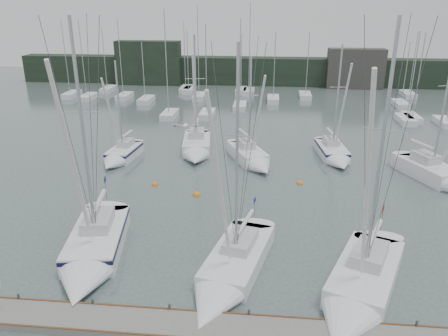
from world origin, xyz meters
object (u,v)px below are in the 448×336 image
at_px(sailboat_near_left, 92,255).
at_px(buoy_b, 300,184).
at_px(sailboat_mid_b, 196,149).
at_px(sailboat_mid_d, 335,155).
at_px(sailboat_near_center, 227,278).
at_px(buoy_c, 155,185).
at_px(sailboat_near_right, 357,295).
at_px(sailboat_mid_e, 442,177).
at_px(sailboat_mid_c, 253,159).
at_px(sailboat_mid_a, 120,156).
at_px(buoy_a, 196,195).

distance_m(sailboat_near_left, buoy_b, 19.18).
xyz_separation_m(sailboat_mid_b, buoy_b, (10.18, -6.58, -0.63)).
xyz_separation_m(sailboat_near_left, sailboat_mid_d, (17.05, 20.19, -0.07)).
relative_size(sailboat_near_center, sailboat_mid_b, 1.10).
distance_m(sailboat_near_center, buoy_c, 15.52).
height_order(sailboat_near_right, sailboat_mid_d, sailboat_near_right).
xyz_separation_m(sailboat_near_left, sailboat_mid_e, (25.47, 15.06, 0.00)).
xyz_separation_m(sailboat_near_center, sailboat_mid_b, (-5.23, 21.71, 0.13)).
distance_m(sailboat_mid_d, sailboat_mid_e, 9.85).
xyz_separation_m(sailboat_near_center, sailboat_mid_c, (0.68, 19.40, 0.08)).
bearing_deg(sailboat_near_center, sailboat_mid_d, 80.81).
height_order(sailboat_mid_a, buoy_a, sailboat_mid_a).
bearing_deg(sailboat_mid_e, buoy_a, 168.03).
bearing_deg(sailboat_mid_b, buoy_c, -113.06).
distance_m(sailboat_near_center, buoy_a, 12.36).
bearing_deg(sailboat_mid_d, sailboat_mid_e, -38.20).
height_order(sailboat_mid_b, sailboat_mid_d, sailboat_mid_b).
relative_size(sailboat_near_right, sailboat_mid_c, 1.41).
distance_m(sailboat_mid_c, buoy_a, 8.75).
xyz_separation_m(buoy_a, buoy_b, (8.58, 3.33, 0.00)).
relative_size(sailboat_near_right, sailboat_mid_d, 1.29).
relative_size(sailboat_near_center, sailboat_near_right, 0.91).
relative_size(sailboat_near_right, sailboat_mid_a, 1.47).
bearing_deg(sailboat_mid_c, sailboat_near_center, -115.67).
bearing_deg(sailboat_near_right, sailboat_mid_c, 129.96).
bearing_deg(sailboat_mid_e, sailboat_near_center, -160.69).
bearing_deg(sailboat_near_center, buoy_b, 84.89).
bearing_deg(buoy_a, sailboat_near_center, -72.90).
distance_m(sailboat_near_center, sailboat_mid_d, 23.18).
xyz_separation_m(sailboat_near_right, buoy_a, (-10.57, 12.72, -0.57)).
height_order(sailboat_mid_a, buoy_c, sailboat_mid_a).
bearing_deg(sailboat_near_center, buoy_c, 132.16).
bearing_deg(sailboat_mid_e, sailboat_mid_b, 142.25).
distance_m(sailboat_mid_b, sailboat_mid_c, 6.35).
relative_size(sailboat_mid_c, buoy_a, 16.85).
xyz_separation_m(buoy_a, buoy_c, (-3.93, 1.74, 0.00)).
xyz_separation_m(sailboat_near_center, buoy_b, (4.95, 15.13, -0.50)).
bearing_deg(sailboat_mid_d, sailboat_near_left, -137.06).
bearing_deg(buoy_b, sailboat_near_right, -82.95).
distance_m(sailboat_near_center, sailboat_mid_b, 22.33).
height_order(buoy_a, buoy_b, buoy_a).
height_order(sailboat_mid_e, buoy_b, sailboat_mid_e).
relative_size(sailboat_mid_b, buoy_b, 21.70).
relative_size(sailboat_near_center, sailboat_mid_a, 1.35).
bearing_deg(sailboat_mid_a, sailboat_mid_e, 0.44).
height_order(sailboat_near_center, sailboat_near_right, sailboat_near_right).
bearing_deg(buoy_a, buoy_c, 156.10).
xyz_separation_m(sailboat_near_right, sailboat_mid_d, (1.82, 22.38, -0.01)).
relative_size(sailboat_near_left, buoy_c, 26.02).
relative_size(sailboat_near_right, buoy_a, 23.80).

